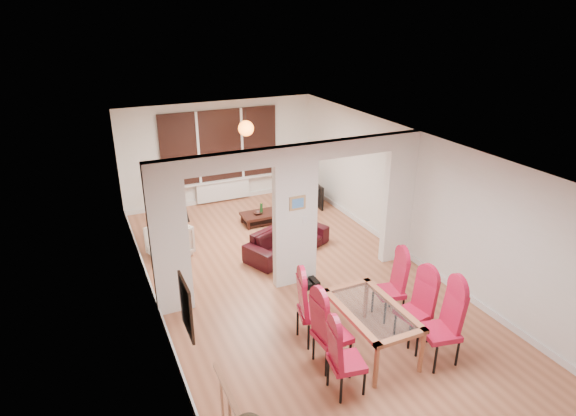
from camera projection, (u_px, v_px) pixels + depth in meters
floor at (295, 281)px, 8.93m from camera, size 5.00×9.00×0.01m
room_walls at (295, 217)px, 8.43m from camera, size 5.00×9.00×2.60m
divider_wall at (295, 217)px, 8.43m from camera, size 5.00×0.18×2.60m
bay_window_blinds at (220, 145)px, 12.09m from camera, size 3.00×0.08×1.80m
radiator at (223, 191)px, 12.52m from camera, size 1.40×0.08×0.50m
pendant_light at (246, 128)px, 11.00m from camera, size 0.36×0.36×0.36m
wall_poster at (186, 307)px, 5.35m from camera, size 0.04×0.52×0.67m
pillar_photo at (298, 203)px, 8.23m from camera, size 0.30×0.03×0.25m
dining_table at (371, 329)px, 7.02m from camera, size 0.84×1.50×0.70m
dining_chair_la at (347, 357)px, 6.17m from camera, size 0.49×0.49×1.06m
dining_chair_lb at (332, 330)px, 6.63m from camera, size 0.48×0.48×1.14m
dining_chair_lc at (315, 307)px, 7.15m from camera, size 0.55×0.55×1.13m
dining_chair_ra at (440, 327)px, 6.68m from camera, size 0.55×0.55×1.18m
dining_chair_rb at (414, 309)px, 7.17m from camera, size 0.48×0.48×1.08m
dining_chair_rc at (389, 287)px, 7.72m from camera, size 0.50×0.50×1.08m
sofa at (287, 240)px, 9.89m from camera, size 2.02×1.42×0.55m
armchair at (169, 241)px, 9.71m from camera, size 0.95×0.96×0.67m
person at (179, 206)px, 10.23m from camera, size 0.62×0.45×1.59m
television at (311, 193)px, 12.34m from camera, size 1.06×0.24×0.61m
coffee_table at (265, 217)px, 11.34m from camera, size 1.14×0.62×0.26m
bottle at (261, 208)px, 11.20m from camera, size 0.07×0.07×0.26m
bowl at (258, 213)px, 11.19m from camera, size 0.20×0.20×0.05m
shoes at (311, 283)px, 8.76m from camera, size 0.26×0.28×0.11m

